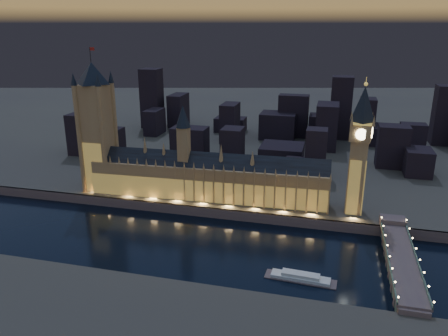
% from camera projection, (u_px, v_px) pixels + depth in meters
% --- Properties ---
extents(ground_plane, '(2000.00, 2000.00, 0.00)m').
position_uv_depth(ground_plane, '(198.00, 241.00, 313.74)').
color(ground_plane, black).
rests_on(ground_plane, ground).
extents(north_bank, '(2000.00, 960.00, 8.00)m').
position_uv_depth(north_bank, '(285.00, 107.00, 790.69)').
color(north_bank, '#3B393A').
rests_on(north_bank, ground).
extents(embankment_wall, '(2000.00, 2.50, 8.00)m').
position_uv_depth(embankment_wall, '(214.00, 213.00, 350.18)').
color(embankment_wall, '#584850').
rests_on(embankment_wall, ground).
extents(palace_of_westminster, '(202.00, 27.35, 78.00)m').
position_uv_depth(palace_of_westminster, '(206.00, 177.00, 365.04)').
color(palace_of_westminster, '#9D7549').
rests_on(palace_of_westminster, north_bank).
extents(victoria_tower, '(31.68, 31.68, 122.39)m').
position_uv_depth(victoria_tower, '(96.00, 121.00, 374.76)').
color(victoria_tower, '#9D7549').
rests_on(victoria_tower, north_bank).
extents(elizabeth_tower, '(18.00, 18.00, 104.47)m').
position_uv_depth(elizabeth_tower, '(360.00, 140.00, 324.53)').
color(elizabeth_tower, '#9D7549').
rests_on(elizabeth_tower, north_bank).
extents(westminster_bridge, '(18.00, 113.00, 15.90)m').
position_uv_depth(westminster_bridge, '(400.00, 260.00, 276.98)').
color(westminster_bridge, '#584850').
rests_on(westminster_bridge, ground).
extents(river_boat, '(43.82, 12.83, 4.50)m').
position_uv_depth(river_boat, '(300.00, 277.00, 265.86)').
color(river_boat, '#584850').
rests_on(river_boat, ground).
extents(city_backdrop, '(464.99, 215.63, 81.45)m').
position_uv_depth(city_backdrop, '(290.00, 126.00, 523.87)').
color(city_backdrop, black).
rests_on(city_backdrop, north_bank).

